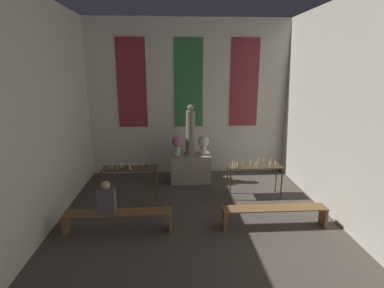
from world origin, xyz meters
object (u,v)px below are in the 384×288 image
at_px(pew_back_right, 274,212).
at_px(person_seated, 107,199).
at_px(statue, 190,131).
at_px(candle_rack_right, 254,169).
at_px(candle_rack_left, 130,172).
at_px(pew_back_left, 118,217).
at_px(flower_vase_left, 177,143).
at_px(flower_vase_right, 203,143).
at_px(altar, 190,168).

relative_size(pew_back_right, person_seated, 3.24).
xyz_separation_m(statue, candle_rack_right, (1.67, -1.21, -0.82)).
distance_m(candle_rack_left, candle_rack_right, 3.36).
xyz_separation_m(statue, candle_rack_left, (-1.68, -1.20, -0.82)).
bearing_deg(candle_rack_right, person_seated, -155.27).
distance_m(statue, candle_rack_left, 2.23).
distance_m(candle_rack_right, person_seated, 3.97).
bearing_deg(pew_back_left, flower_vase_left, 65.32).
xyz_separation_m(flower_vase_right, pew_back_left, (-2.11, -2.87, -0.89)).
bearing_deg(pew_back_left, person_seated, 180.00).
distance_m(statue, candle_rack_right, 2.22).
bearing_deg(pew_back_left, pew_back_right, 0.00).
bearing_deg(pew_back_right, flower_vase_right, 114.68).
distance_m(flower_vase_left, pew_back_right, 3.67).
bearing_deg(flower_vase_right, altar, 180.00).
xyz_separation_m(candle_rack_right, pew_back_left, (-3.39, -1.66, -0.44)).
height_order(flower_vase_left, flower_vase_right, same).
height_order(flower_vase_left, candle_rack_right, flower_vase_left).
height_order(altar, statue, statue).
distance_m(altar, person_seated, 3.48).
bearing_deg(flower_vase_right, person_seated, -129.07).
xyz_separation_m(statue, person_seated, (-1.93, -2.87, -0.83)).
xyz_separation_m(flower_vase_left, pew_back_left, (-1.32, -2.87, -0.89)).
bearing_deg(pew_back_right, candle_rack_right, 91.32).
relative_size(altar, statue, 0.79).
xyz_separation_m(pew_back_right, person_seated, (-3.65, 0.00, 0.43)).
bearing_deg(candle_rack_right, altar, 144.24).
relative_size(statue, candle_rack_right, 1.06).
distance_m(altar, statue, 1.16).
bearing_deg(flower_vase_left, person_seated, -118.22).
distance_m(flower_vase_left, pew_back_left, 3.28).
bearing_deg(flower_vase_left, candle_rack_right, -30.24).
bearing_deg(statue, flower_vase_right, -0.00).
height_order(candle_rack_left, person_seated, person_seated).
bearing_deg(person_seated, pew_back_right, 0.00).
height_order(flower_vase_right, pew_back_left, flower_vase_right).
xyz_separation_m(pew_back_left, person_seated, (-0.22, 0.00, 0.43)).
bearing_deg(candle_rack_left, flower_vase_left, 43.01).
relative_size(candle_rack_left, pew_back_left, 0.63).
height_order(altar, flower_vase_right, flower_vase_right).
xyz_separation_m(candle_rack_left, person_seated, (-0.25, -1.67, -0.01)).
height_order(flower_vase_left, candle_rack_left, flower_vase_left).
height_order(altar, candle_rack_right, candle_rack_right).
relative_size(statue, person_seated, 2.16).
relative_size(flower_vase_left, flower_vase_right, 1.00).
relative_size(statue, pew_back_left, 0.66).
height_order(flower_vase_left, pew_back_right, flower_vase_left).
relative_size(statue, pew_back_right, 0.66).
bearing_deg(candle_rack_left, altar, 35.54).
bearing_deg(pew_back_right, person_seated, 180.00).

